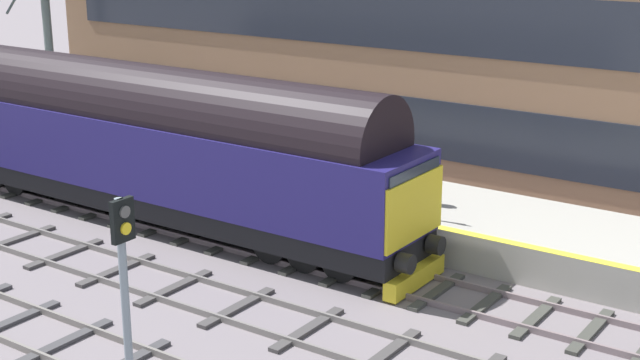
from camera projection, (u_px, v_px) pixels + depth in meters
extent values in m
plane|color=slate|center=(291.00, 256.00, 24.11)|extent=(140.00, 140.00, 0.00)
cube|color=gray|center=(275.00, 261.00, 23.52)|extent=(0.07, 60.00, 0.15)
cube|color=gray|center=(307.00, 245.00, 24.65)|extent=(0.07, 60.00, 0.15)
cube|color=#3F403A|center=(591.00, 331.00, 19.64)|extent=(2.50, 0.26, 0.09)
cube|color=#3F403A|center=(536.00, 317.00, 20.33)|extent=(2.50, 0.26, 0.09)
cube|color=#3F403A|center=(485.00, 304.00, 21.01)|extent=(2.50, 0.26, 0.09)
cube|color=#3F403A|center=(437.00, 292.00, 21.70)|extent=(2.50, 0.26, 0.09)
cube|color=#3F403A|center=(392.00, 280.00, 22.38)|extent=(2.50, 0.26, 0.09)
cube|color=#3F403A|center=(350.00, 269.00, 23.07)|extent=(2.50, 0.26, 0.09)
cube|color=#3F403A|center=(310.00, 259.00, 23.75)|extent=(2.50, 0.26, 0.09)
cube|color=#3F403A|center=(273.00, 250.00, 24.44)|extent=(2.50, 0.26, 0.09)
cube|color=#3F403A|center=(237.00, 240.00, 25.12)|extent=(2.50, 0.26, 0.09)
cube|color=#3F403A|center=(204.00, 232.00, 25.80)|extent=(2.50, 0.26, 0.09)
cube|color=#3F403A|center=(172.00, 224.00, 26.49)|extent=(2.50, 0.26, 0.09)
cube|color=#3F403A|center=(141.00, 216.00, 27.17)|extent=(2.50, 0.26, 0.09)
cube|color=#3F403A|center=(113.00, 208.00, 27.86)|extent=(2.50, 0.26, 0.09)
cube|color=#3F403A|center=(85.00, 201.00, 28.54)|extent=(2.50, 0.26, 0.09)
cube|color=#3F403A|center=(59.00, 195.00, 29.23)|extent=(2.50, 0.26, 0.09)
cube|color=#3F403A|center=(34.00, 188.00, 29.91)|extent=(2.50, 0.26, 0.09)
cube|color=#3F403A|center=(10.00, 182.00, 30.59)|extent=(2.50, 0.26, 0.09)
cube|color=slate|center=(184.00, 307.00, 20.81)|extent=(0.07, 60.00, 0.15)
cube|color=slate|center=(225.00, 286.00, 21.94)|extent=(0.07, 60.00, 0.15)
cube|color=#43403F|center=(386.00, 354.00, 18.65)|extent=(2.50, 0.26, 0.09)
cube|color=#43403F|center=(308.00, 329.00, 19.74)|extent=(2.50, 0.26, 0.09)
cube|color=#43403F|center=(237.00, 307.00, 20.84)|extent=(2.50, 0.26, 0.09)
cube|color=#43403F|center=(174.00, 288.00, 21.93)|extent=(2.50, 0.26, 0.09)
cube|color=#43403F|center=(117.00, 270.00, 23.03)|extent=(2.50, 0.26, 0.09)
cube|color=#43403F|center=(65.00, 254.00, 24.12)|extent=(2.50, 0.26, 0.09)
cube|color=#43403F|center=(17.00, 239.00, 25.22)|extent=(2.50, 0.26, 0.09)
cube|color=slate|center=(119.00, 339.00, 19.22)|extent=(0.07, 60.00, 0.15)
cube|color=#403E41|center=(65.00, 342.00, 19.15)|extent=(2.50, 0.26, 0.09)
cube|color=#403E41|center=(12.00, 322.00, 20.11)|extent=(2.50, 0.26, 0.09)
cube|color=#AAA79D|center=(363.00, 204.00, 26.80)|extent=(4.00, 44.00, 1.00)
cube|color=yellow|center=(328.00, 204.00, 25.20)|extent=(0.30, 44.00, 0.01)
cube|color=#997052|center=(452.00, 21.00, 30.93)|extent=(4.22, 34.83, 10.50)
cube|color=#292E39|center=(419.00, 127.00, 30.18)|extent=(0.06, 32.04, 1.96)
cube|color=#292E39|center=(422.00, 22.00, 29.19)|extent=(0.06, 32.04, 1.96)
cube|color=black|center=(146.00, 193.00, 26.82)|extent=(2.56, 18.05, 0.60)
cube|color=navy|center=(143.00, 149.00, 26.43)|extent=(2.70, 18.05, 2.10)
cylinder|color=black|center=(141.00, 107.00, 26.09)|extent=(2.56, 16.60, 2.57)
cube|color=yellow|center=(415.00, 209.00, 21.51)|extent=(2.65, 0.08, 1.58)
cube|color=#232D3D|center=(415.00, 179.00, 21.32)|extent=(2.38, 0.04, 0.64)
cube|color=#232D3D|center=(175.00, 130.00, 27.43)|extent=(0.04, 12.63, 0.44)
cylinder|color=black|center=(406.00, 263.00, 21.12)|extent=(0.48, 0.35, 0.48)
cylinder|color=black|center=(436.00, 245.00, 22.30)|extent=(0.48, 0.35, 0.48)
cube|color=yellow|center=(415.00, 277.00, 21.97)|extent=(2.43, 0.36, 0.47)
cylinder|color=black|center=(356.00, 253.00, 22.84)|extent=(1.64, 1.04, 1.04)
cylinder|color=black|center=(320.00, 245.00, 23.44)|extent=(1.64, 1.04, 1.04)
cylinder|color=black|center=(286.00, 236.00, 24.05)|extent=(1.64, 1.04, 1.04)
cylinder|color=black|center=(33.00, 175.00, 29.76)|extent=(1.64, 1.04, 1.04)
cylinder|color=black|center=(12.00, 169.00, 30.36)|extent=(1.64, 1.04, 1.04)
cylinder|color=gray|center=(127.00, 328.00, 14.84)|extent=(0.14, 0.14, 4.47)
cube|color=black|center=(122.00, 220.00, 14.27)|extent=(0.44, 0.10, 0.71)
cylinder|color=#50504E|center=(124.00, 212.00, 14.19)|extent=(0.20, 0.06, 0.20)
cylinder|color=yellow|center=(126.00, 229.00, 14.27)|extent=(0.20, 0.06, 0.20)
cylinder|color=slate|center=(422.00, 185.00, 23.75)|extent=(0.08, 0.08, 1.84)
cube|color=black|center=(422.00, 158.00, 23.52)|extent=(0.05, 0.44, 0.36)
cube|color=white|center=(421.00, 158.00, 23.50)|extent=(0.01, 0.20, 0.24)
cylinder|color=#302E30|center=(421.00, 188.00, 25.14)|extent=(0.13, 0.13, 0.84)
cylinder|color=#302E30|center=(415.00, 187.00, 25.26)|extent=(0.13, 0.13, 0.84)
cylinder|color=#234F8C|center=(419.00, 164.00, 25.00)|extent=(0.37, 0.37, 0.56)
sphere|color=tan|center=(420.00, 149.00, 24.89)|extent=(0.22, 0.22, 0.22)
cylinder|color=#234F8C|center=(425.00, 165.00, 24.88)|extent=(0.09, 0.09, 0.52)
cylinder|color=#234F8C|center=(413.00, 162.00, 25.13)|extent=(0.09, 0.09, 0.52)
cylinder|color=slate|center=(50.00, 56.00, 37.90)|extent=(0.36, 0.36, 6.10)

